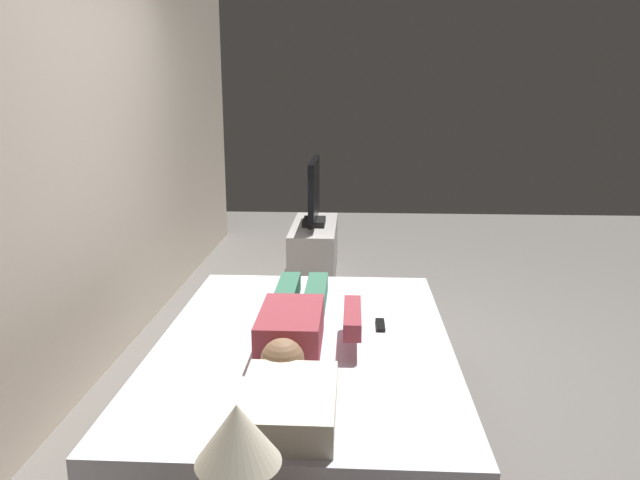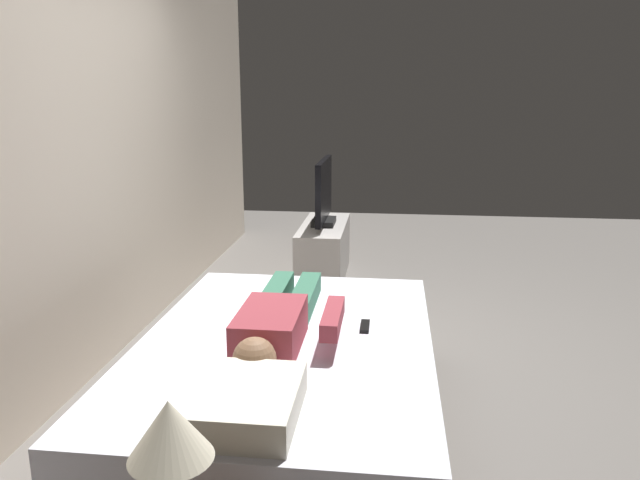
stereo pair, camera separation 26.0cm
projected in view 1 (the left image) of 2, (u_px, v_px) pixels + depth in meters
ground_plane at (349, 368)px, 3.81m from camera, size 10.00×10.00×0.00m
back_wall at (112, 136)px, 3.95m from camera, size 6.40×0.10×2.80m
bed at (305, 392)px, 2.96m from camera, size 2.10×1.45×0.54m
pillow at (288, 405)px, 2.17m from camera, size 0.48×0.34×0.12m
person at (297, 321)px, 2.91m from camera, size 1.26×0.46×0.18m
remote at (380, 325)px, 3.05m from camera, size 0.15×0.04×0.02m
tv_stand at (314, 251)px, 5.63m from camera, size 1.10×0.40×0.50m
tv at (314, 193)px, 5.50m from camera, size 0.88×0.20×0.59m
lamp at (237, 437)px, 1.52m from camera, size 0.22×0.22×0.42m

